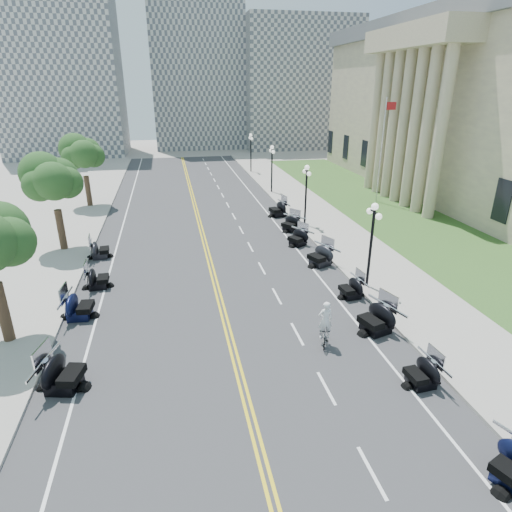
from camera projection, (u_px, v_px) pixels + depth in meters
ground at (231, 341)px, 19.80m from camera, size 160.00×160.00×0.00m
road at (209, 260)px, 28.89m from camera, size 16.00×90.00×0.01m
centerline_yellow_a at (208, 260)px, 28.87m from camera, size 0.12×90.00×0.00m
centerline_yellow_b at (211, 260)px, 28.91m from camera, size 0.12×90.00×0.00m
edge_line_north at (300, 253)px, 30.07m from camera, size 0.12×90.00×0.00m
edge_line_south at (111, 268)px, 27.71m from camera, size 0.12×90.00×0.00m
lane_dash_4 at (372, 472)px, 13.11m from camera, size 0.12×2.00×0.00m
lane_dash_5 at (326, 388)px, 16.75m from camera, size 0.12×2.00×0.00m
lane_dash_6 at (297, 334)px, 20.38m from camera, size 0.12×2.00×0.00m
lane_dash_7 at (277, 296)px, 24.02m from camera, size 0.12×2.00×0.00m
lane_dash_8 at (262, 268)px, 27.66m from camera, size 0.12×2.00×0.00m
lane_dash_9 at (250, 247)px, 31.30m from camera, size 0.12×2.00×0.00m
lane_dash_10 at (241, 230)px, 34.93m from camera, size 0.12×2.00×0.00m
lane_dash_11 at (234, 216)px, 38.57m from camera, size 0.12×2.00×0.00m
lane_dash_12 at (228, 205)px, 42.21m from camera, size 0.12×2.00×0.00m
lane_dash_13 at (223, 195)px, 45.84m from camera, size 0.12×2.00×0.00m
lane_dash_14 at (218, 187)px, 49.48m from camera, size 0.12×2.00×0.00m
lane_dash_15 at (214, 180)px, 53.12m from camera, size 0.12×2.00×0.00m
lane_dash_16 at (211, 174)px, 56.75m from camera, size 0.12×2.00×0.00m
lane_dash_17 at (208, 169)px, 60.39m from camera, size 0.12×2.00×0.00m
lane_dash_18 at (206, 164)px, 64.03m from camera, size 0.12×2.00×0.00m
lane_dash_19 at (203, 159)px, 67.67m from camera, size 0.12×2.00×0.00m
sidewalk_north at (355, 248)px, 30.80m from camera, size 5.00×90.00×0.15m
sidewalk_south at (43, 272)px, 26.93m from camera, size 5.00×90.00×0.15m
lawn at (390, 213)px, 39.37m from camera, size 9.00×60.00×0.10m
distant_block_a at (61, 71)px, 68.01m from camera, size 18.00×14.00×26.00m
distant_block_b at (196, 61)px, 76.77m from camera, size 16.00×12.00×30.00m
distant_block_c at (297, 85)px, 78.85m from camera, size 20.00×14.00×22.00m
street_lamp_2 at (371, 246)px, 24.05m from camera, size 0.50×1.20×4.90m
street_lamp_3 at (306, 196)px, 34.96m from camera, size 0.50×1.20×4.90m
street_lamp_4 at (272, 169)px, 45.87m from camera, size 0.50×1.20×4.90m
street_lamp_5 at (251, 153)px, 56.78m from camera, size 0.50×1.20×4.90m
flagpole at (381, 152)px, 41.25m from camera, size 1.10×0.20×10.00m
tree_3 at (53, 185)px, 28.91m from camera, size 4.80×4.80×9.20m
tree_4 at (83, 157)px, 39.83m from camera, size 4.80×4.80×9.20m
motorcycle_n_4 at (422, 372)px, 16.72m from camera, size 1.91×1.91×1.25m
motorcycle_n_5 at (377, 317)px, 20.33m from camera, size 2.76×2.76×1.55m
motorcycle_n_6 at (351, 287)px, 23.68m from camera, size 1.98×1.98×1.25m
motorcycle_n_7 at (320, 255)px, 27.90m from camera, size 2.78×2.78×1.48m
motorcycle_n_8 at (298, 237)px, 31.42m from camera, size 2.62×2.62×1.33m
motorcycle_n_9 at (291, 223)px, 34.52m from camera, size 2.74×2.74×1.37m
motorcycle_n_10 at (278, 208)px, 38.34m from camera, size 2.53×2.53×1.49m
motorcycle_s_5 at (62, 372)px, 16.46m from camera, size 2.70×2.70×1.57m
motorcycle_s_6 at (78, 305)px, 21.55m from camera, size 2.27×2.27×1.47m
motorcycle_s_7 at (97, 277)px, 24.80m from camera, size 1.98×1.98×1.34m
motorcycle_s_8 at (99, 249)px, 29.11m from camera, size 2.06×2.06×1.34m
bicycle at (324, 335)px, 19.41m from camera, size 0.96×1.64×0.95m
cyclist_rider at (326, 308)px, 18.89m from camera, size 0.67×0.44×1.84m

